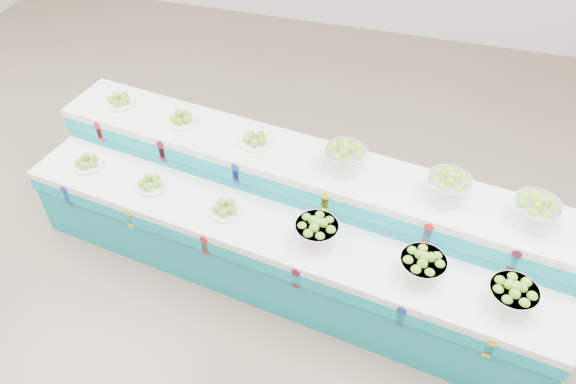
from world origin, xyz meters
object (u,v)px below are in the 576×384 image
object	(u,v)px
plate_upper_mid	(181,118)
basket_upper_right	(535,211)
display_stand	(288,223)
basket_lower_left	(317,232)

from	to	relation	value
plate_upper_mid	basket_upper_right	xyz separation A→B (m)	(2.88, -0.40, 0.07)
display_stand	plate_upper_mid	world-z (taller)	plate_upper_mid
basket_lower_left	plate_upper_mid	xyz separation A→B (m)	(-1.41, 0.76, 0.23)
basket_lower_left	basket_upper_right	size ratio (longest dim) A/B	1.00
display_stand	basket_upper_right	distance (m)	1.90
plate_upper_mid	basket_upper_right	size ratio (longest dim) A/B	0.80
basket_lower_left	basket_upper_right	world-z (taller)	basket_upper_right
plate_upper_mid	basket_lower_left	bearing A→B (deg)	-28.23
basket_upper_right	display_stand	bearing A→B (deg)	-179.02
basket_lower_left	basket_upper_right	bearing A→B (deg)	13.53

